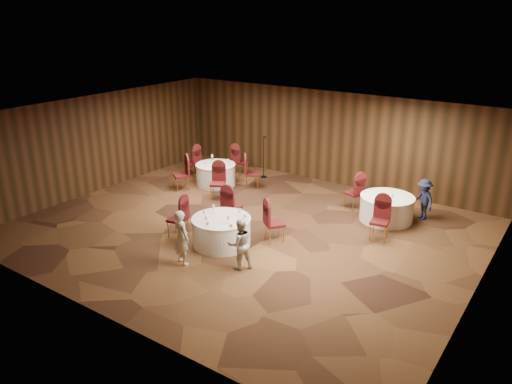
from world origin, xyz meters
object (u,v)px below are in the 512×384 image
Objects in this scene: table_left at (216,174)px; man_c at (424,199)px; table_main at (221,231)px; mic_stand at (264,166)px; woman_b at (240,244)px; table_right at (386,208)px; woman_a at (181,237)px.

man_c is (6.87, 1.06, 0.23)m from table_left.
man_c is (3.78, 4.66, 0.23)m from table_main.
man_c is at bearing 8.79° from table_left.
mic_stand is (0.92, 1.62, 0.06)m from table_left.
table_left is 6.08m from woman_b.
mic_stand is at bearing 166.16° from table_right.
man_c reaches higher than table_main.
table_right is (6.04, 0.36, -0.00)m from table_left.
woman_a is at bearing -72.78° from mic_stand.
woman_b is (1.28, 0.60, -0.06)m from woman_a.
mic_stand is at bearing -147.72° from man_c.
table_left is 6.05m from table_right.
table_right is (2.95, 3.96, -0.00)m from table_main.
table_left is at bearing -119.60° from mic_stand.
table_left is at bearing 130.73° from table_main.
table_left is at bearing -176.58° from table_right.
table_right is 1.12× the size of woman_a.
table_main is 1.22× the size of woman_b.
mic_stand reaches higher than woman_b.
table_left is 1.13× the size of man_c.
man_c is at bearing 40.22° from table_right.
mic_stand reaches higher than man_c.
table_left is 6.96m from man_c.
woman_b is 1.03× the size of man_c.
woman_b reaches higher than table_main.
mic_stand is 1.10× the size of woman_a.
table_right is at bearing -102.10° from man_c.
woman_b reaches higher than table_right.
mic_stand reaches higher than table_right.
man_c is (5.95, -0.56, 0.17)m from mic_stand.
table_main is 1.01× the size of mic_stand.
woman_a is at bearing -28.77° from woman_b.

